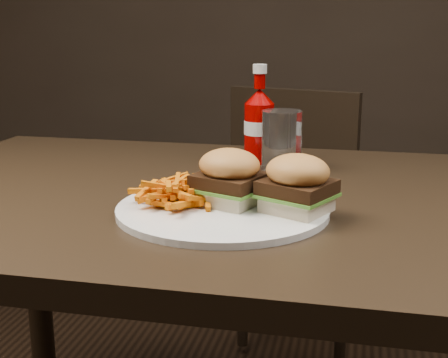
% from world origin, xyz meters
% --- Properties ---
extents(dining_table, '(1.20, 0.80, 0.04)m').
position_xyz_m(dining_table, '(0.00, 0.00, 0.73)').
color(dining_table, black).
rests_on(dining_table, ground).
extents(chair_far, '(0.48, 0.48, 0.04)m').
position_xyz_m(chair_far, '(0.10, 0.88, 0.43)').
color(chair_far, black).
rests_on(chair_far, ground).
extents(plate, '(0.32, 0.32, 0.01)m').
position_xyz_m(plate, '(0.04, -0.12, 0.76)').
color(plate, white).
rests_on(plate, dining_table).
extents(sandwich_half_a, '(0.11, 0.10, 0.02)m').
position_xyz_m(sandwich_half_a, '(0.05, -0.10, 0.77)').
color(sandwich_half_a, beige).
rests_on(sandwich_half_a, plate).
extents(sandwich_half_b, '(0.11, 0.11, 0.02)m').
position_xyz_m(sandwich_half_b, '(0.15, -0.12, 0.77)').
color(sandwich_half_b, beige).
rests_on(sandwich_half_b, plate).
extents(fries_pile, '(0.13, 0.13, 0.04)m').
position_xyz_m(fries_pile, '(-0.03, -0.12, 0.78)').
color(fries_pile, '#D25D09').
rests_on(fries_pile, plate).
extents(ketchup_bottle, '(0.06, 0.06, 0.12)m').
position_xyz_m(ketchup_bottle, '(0.04, 0.24, 0.81)').
color(ketchup_bottle, '#930000').
rests_on(ketchup_bottle, dining_table).
extents(tumbler, '(0.09, 0.09, 0.12)m').
position_xyz_m(tumbler, '(0.09, 0.18, 0.81)').
color(tumbler, white).
rests_on(tumbler, dining_table).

